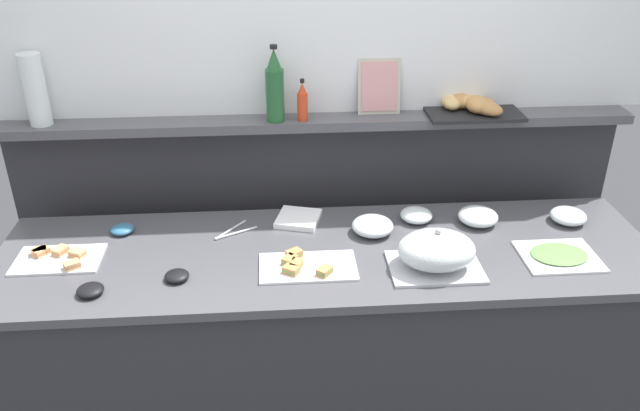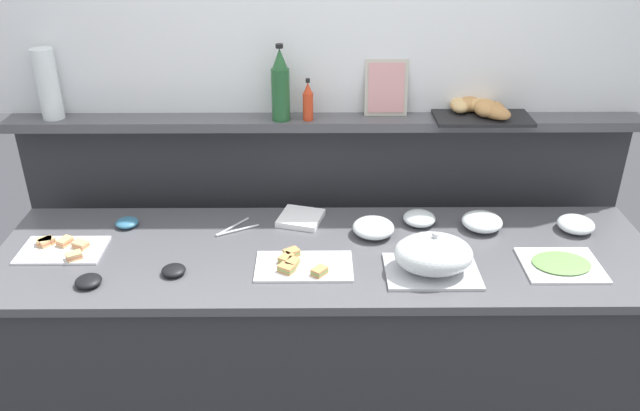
# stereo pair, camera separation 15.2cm
# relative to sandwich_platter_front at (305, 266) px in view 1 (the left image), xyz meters

# --- Properties ---
(ground_plane) EXTENTS (12.00, 12.00, 0.00)m
(ground_plane) POSITION_rel_sandwich_platter_front_xyz_m (0.09, 0.71, -0.94)
(ground_plane) COLOR #38383D
(buffet_counter) EXTENTS (2.55, 0.73, 0.93)m
(buffet_counter) POSITION_rel_sandwich_platter_front_xyz_m (0.09, 0.11, -0.47)
(buffet_counter) COLOR #2D2D33
(buffet_counter) RESTS_ON ground_plane
(back_ledge_unit) EXTENTS (2.69, 0.22, 1.31)m
(back_ledge_unit) POSITION_rel_sandwich_platter_front_xyz_m (0.09, 0.65, -0.25)
(back_ledge_unit) COLOR #2D2D33
(back_ledge_unit) RESTS_ON ground_plane
(sandwich_platter_front) EXTENTS (0.36, 0.20, 0.04)m
(sandwich_platter_front) POSITION_rel_sandwich_platter_front_xyz_m (0.00, 0.00, 0.00)
(sandwich_platter_front) COLOR silver
(sandwich_platter_front) RESTS_ON buffet_counter
(sandwich_platter_rear) EXTENTS (0.32, 0.20, 0.04)m
(sandwich_platter_rear) POSITION_rel_sandwich_platter_front_xyz_m (-0.92, 0.12, 0.00)
(sandwich_platter_rear) COLOR silver
(sandwich_platter_rear) RESTS_ON buffet_counter
(cold_cuts_platter) EXTENTS (0.29, 0.24, 0.02)m
(cold_cuts_platter) POSITION_rel_sandwich_platter_front_xyz_m (0.96, 0.00, -0.00)
(cold_cuts_platter) COLOR white
(cold_cuts_platter) RESTS_ON buffet_counter
(serving_cloche) EXTENTS (0.34, 0.24, 0.17)m
(serving_cloche) POSITION_rel_sandwich_platter_front_xyz_m (0.48, -0.04, 0.06)
(serving_cloche) COLOR #B7BABF
(serving_cloche) RESTS_ON buffet_counter
(glass_bowl_large) EXTENTS (0.17, 0.17, 0.07)m
(glass_bowl_large) POSITION_rel_sandwich_platter_front_xyz_m (0.28, 0.24, 0.02)
(glass_bowl_large) COLOR silver
(glass_bowl_large) RESTS_ON buffet_counter
(glass_bowl_medium) EXTENTS (0.13, 0.13, 0.05)m
(glass_bowl_medium) POSITION_rel_sandwich_platter_front_xyz_m (0.48, 0.33, 0.01)
(glass_bowl_medium) COLOR silver
(glass_bowl_medium) RESTS_ON buffet_counter
(glass_bowl_small) EXTENTS (0.16, 0.16, 0.07)m
(glass_bowl_small) POSITION_rel_sandwich_platter_front_xyz_m (0.73, 0.29, 0.02)
(glass_bowl_small) COLOR silver
(glass_bowl_small) RESTS_ON buffet_counter
(glass_bowl_extra) EXTENTS (0.15, 0.15, 0.06)m
(glass_bowl_extra) POSITION_rel_sandwich_platter_front_xyz_m (1.11, 0.27, 0.02)
(glass_bowl_extra) COLOR silver
(glass_bowl_extra) RESTS_ON buffet_counter
(condiment_bowl_teal) EXTENTS (0.09, 0.09, 0.03)m
(condiment_bowl_teal) POSITION_rel_sandwich_platter_front_xyz_m (-0.75, -0.11, 0.01)
(condiment_bowl_teal) COLOR black
(condiment_bowl_teal) RESTS_ON buffet_counter
(condiment_bowl_red) EXTENTS (0.09, 0.09, 0.03)m
(condiment_bowl_red) POSITION_rel_sandwich_platter_front_xyz_m (-0.46, -0.04, 0.01)
(condiment_bowl_red) COLOR black
(condiment_bowl_red) RESTS_ON buffet_counter
(condiment_bowl_dark) EXTENTS (0.09, 0.09, 0.03)m
(condiment_bowl_dark) POSITION_rel_sandwich_platter_front_xyz_m (-0.73, 0.32, 0.01)
(condiment_bowl_dark) COLOR teal
(condiment_bowl_dark) RESTS_ON buffet_counter
(serving_tongs) EXTENTS (0.17, 0.15, 0.01)m
(serving_tongs) POSITION_rel_sandwich_platter_front_xyz_m (-0.28, 0.28, -0.01)
(serving_tongs) COLOR #B7BABF
(serving_tongs) RESTS_ON buffet_counter
(napkin_stack) EXTENTS (0.21, 0.21, 0.02)m
(napkin_stack) POSITION_rel_sandwich_platter_front_xyz_m (-0.01, 0.36, 0.00)
(napkin_stack) COLOR white
(napkin_stack) RESTS_ON buffet_counter
(wine_bottle_green) EXTENTS (0.08, 0.08, 0.32)m
(wine_bottle_green) POSITION_rel_sandwich_platter_front_xyz_m (-0.09, 0.55, 0.51)
(wine_bottle_green) COLOR #23562D
(wine_bottle_green) RESTS_ON back_ledge_unit
(hot_sauce_bottle) EXTENTS (0.04, 0.04, 0.18)m
(hot_sauce_bottle) POSITION_rel_sandwich_platter_front_xyz_m (0.02, 0.55, 0.45)
(hot_sauce_bottle) COLOR red
(hot_sauce_bottle) RESTS_ON back_ledge_unit
(bread_basket) EXTENTS (0.40, 0.30, 0.08)m
(bread_basket) POSITION_rel_sandwich_platter_front_xyz_m (0.74, 0.58, 0.40)
(bread_basket) COLOR black
(bread_basket) RESTS_ON back_ledge_unit
(framed_picture) EXTENTS (0.18, 0.06, 0.23)m
(framed_picture) POSITION_rel_sandwich_platter_front_xyz_m (0.35, 0.62, 0.48)
(framed_picture) COLOR #B2AD9E
(framed_picture) RESTS_ON back_ledge_unit
(water_carafe) EXTENTS (0.09, 0.09, 0.29)m
(water_carafe) POSITION_rel_sandwich_platter_front_xyz_m (-1.05, 0.58, 0.51)
(water_carafe) COLOR silver
(water_carafe) RESTS_ON back_ledge_unit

